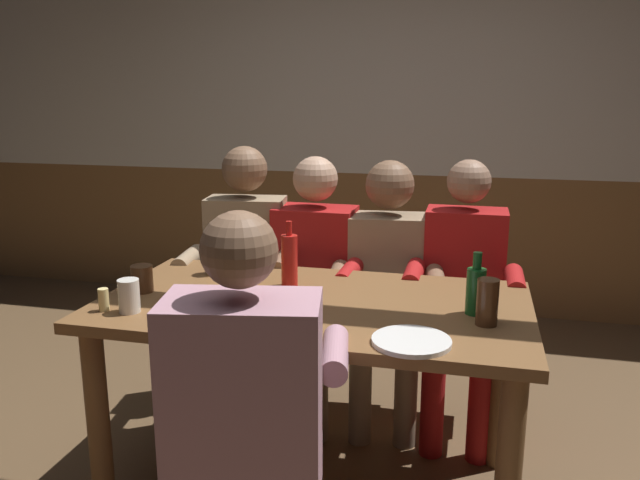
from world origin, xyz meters
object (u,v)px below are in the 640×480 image
(table_candle, at_px, (104,300))
(pint_glass_2, at_px, (487,302))
(bottle_2, at_px, (476,289))
(bottle_1, at_px, (289,260))
(person_2, at_px, (387,280))
(pint_glass_3, at_px, (282,313))
(person_3, at_px, (463,288))
(person_4, at_px, (248,410))
(pint_glass_4, at_px, (215,259))
(pint_glass_1, at_px, (129,296))
(person_1, at_px, (311,275))
(person_0, at_px, (244,266))
(pint_glass_0, at_px, (142,279))
(dining_table, at_px, (313,332))
(bottle_0, at_px, (248,261))
(plate_0, at_px, (411,341))

(table_candle, bearing_deg, pint_glass_2, 7.82)
(bottle_2, bearing_deg, table_candle, -167.59)
(bottle_1, bearing_deg, person_2, 57.92)
(bottle_1, relative_size, pint_glass_3, 2.32)
(person_3, relative_size, person_4, 0.99)
(table_candle, relative_size, pint_glass_4, 0.62)
(pint_glass_1, distance_m, pint_glass_2, 1.21)
(person_1, height_order, pint_glass_1, person_1)
(person_0, distance_m, pint_glass_1, 0.94)
(person_2, relative_size, pint_glass_0, 11.89)
(person_3, xyz_separation_m, pint_glass_1, (-1.11, -0.91, 0.17))
(dining_table, xyz_separation_m, pint_glass_4, (-0.48, 0.24, 0.19))
(bottle_0, height_order, pint_glass_3, bottle_0)
(person_0, xyz_separation_m, plate_0, (0.90, -0.97, 0.09))
(person_2, distance_m, person_4, 1.34)
(person_2, xyz_separation_m, pint_glass_0, (-0.84, -0.71, 0.15))
(person_3, distance_m, pint_glass_1, 1.45)
(person_0, distance_m, bottle_1, 0.66)
(person_0, relative_size, bottle_1, 4.89)
(person_0, xyz_separation_m, pint_glass_1, (-0.07, -0.92, 0.14))
(person_1, relative_size, pint_glass_2, 7.94)
(bottle_2, bearing_deg, bottle_0, 171.93)
(person_4, height_order, bottle_2, person_4)
(person_0, relative_size, pint_glass_2, 8.20)
(person_1, xyz_separation_m, person_2, (0.36, 0.00, 0.00))
(pint_glass_3, bearing_deg, bottle_0, 122.28)
(dining_table, height_order, pint_glass_4, pint_glass_4)
(person_2, bearing_deg, bottle_0, 42.23)
(bottle_1, bearing_deg, person_1, 94.79)
(pint_glass_2, bearing_deg, bottle_1, 161.28)
(person_1, bearing_deg, pint_glass_4, 54.42)
(plate_0, bearing_deg, person_4, -139.05)
(person_3, bearing_deg, pint_glass_2, 96.59)
(pint_glass_2, bearing_deg, pint_glass_0, 177.96)
(pint_glass_3, bearing_deg, table_candle, 177.88)
(person_0, xyz_separation_m, bottle_2, (1.09, -0.66, 0.17))
(dining_table, bearing_deg, bottle_2, -0.25)
(dining_table, xyz_separation_m, table_candle, (-0.68, -0.28, 0.16))
(bottle_0, bearing_deg, bottle_1, 11.06)
(dining_table, distance_m, person_4, 0.67)
(plate_0, bearing_deg, pint_glass_4, 147.37)
(person_0, height_order, bottle_0, person_0)
(bottle_2, relative_size, pint_glass_0, 2.13)
(bottle_0, bearing_deg, pint_glass_3, -57.72)
(person_1, relative_size, bottle_2, 5.63)
(bottle_2, bearing_deg, plate_0, -120.14)
(pint_glass_1, bearing_deg, person_2, 50.24)
(bottle_2, bearing_deg, pint_glass_3, -153.43)
(person_3, relative_size, table_candle, 15.37)
(person_0, distance_m, pint_glass_3, 1.08)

